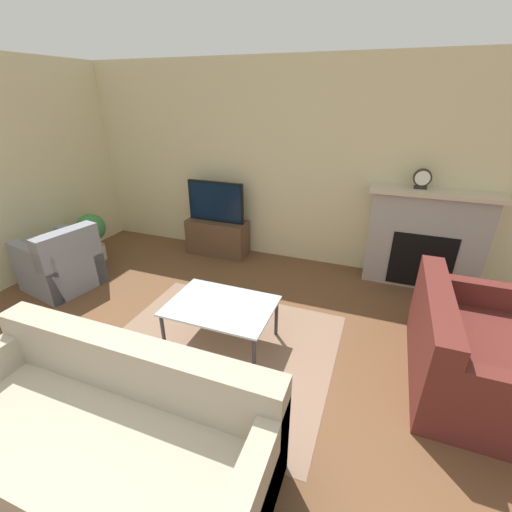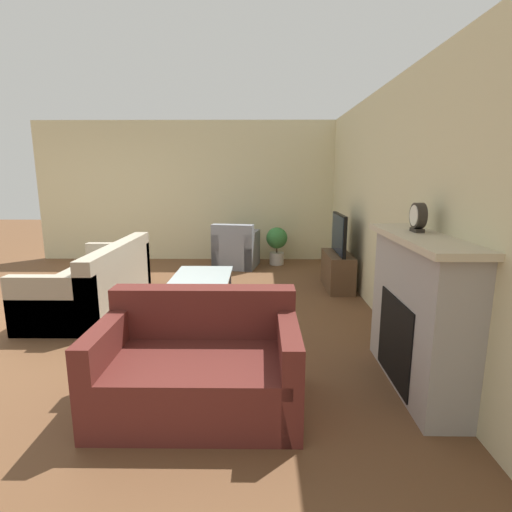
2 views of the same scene
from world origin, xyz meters
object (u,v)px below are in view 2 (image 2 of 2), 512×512
Objects in this scene: couch_sectional at (96,284)px; potted_plant at (277,242)px; armchair_by_window at (236,251)px; mantel_clock at (418,217)px; tv at (339,234)px; couch_loveseat at (199,368)px; coffee_table at (202,278)px.

couch_sectional reaches higher than potted_plant.
armchair_by_window is 3.80× the size of mantel_clock.
couch_sectional is at bearing 63.66° from armchair_by_window.
mantel_clock is (1.80, 3.39, 1.07)m from couch_sectional.
couch_loveseat is at bearing -27.19° from tv.
couch_sectional is at bearing 126.73° from couch_loveseat.
tv is 0.97× the size of armchair_by_window.
armchair_by_window is at bearing -130.52° from tv.
armchair_by_window is (-1.38, -1.61, -0.52)m from tv.
mantel_clock reaches higher than couch_loveseat.
couch_loveseat is 6.18× the size of mantel_clock.
couch_loveseat reaches higher than potted_plant.
mantel_clock is (4.26, 0.94, 0.93)m from potted_plant.
potted_plant is at bearing -167.54° from mantel_clock.
couch_sectional is at bearing -44.84° from potted_plant.
tv is 1.85m from potted_plant.
coffee_table is 2.77m from mantel_clock.
mantel_clock is at bearing 123.44° from armchair_by_window.
armchair_by_window is at bearing -74.01° from potted_plant.
armchair_by_window is (-2.24, 1.69, 0.02)m from couch_sectional.
tv is 0.87× the size of coffee_table.
couch_sectional is 1.49× the size of couch_loveseat.
couch_sectional is (0.87, -3.30, -0.54)m from tv.
coffee_table is at bearing -22.02° from potted_plant.
mantel_clock is at bearing 15.20° from couch_loveseat.
couch_sectional is 2.15× the size of coffee_table.
couch_sectional is 1.41m from coffee_table.
mantel_clock is (4.04, 1.70, 1.06)m from armchair_by_window.
potted_plant is at bearing -153.38° from armchair_by_window.
couch_sectional is 2.81m from armchair_by_window.
couch_sectional is at bearing -94.88° from coffee_table.
tv is at bearing -178.04° from mantel_clock.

